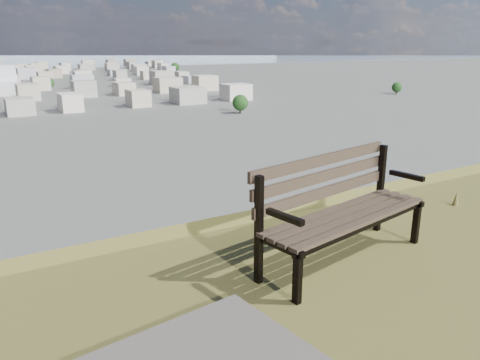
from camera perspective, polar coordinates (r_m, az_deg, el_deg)
park_bench at (r=4.50m, az=11.94°, el=-2.78°), size 1.97×0.95×0.99m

